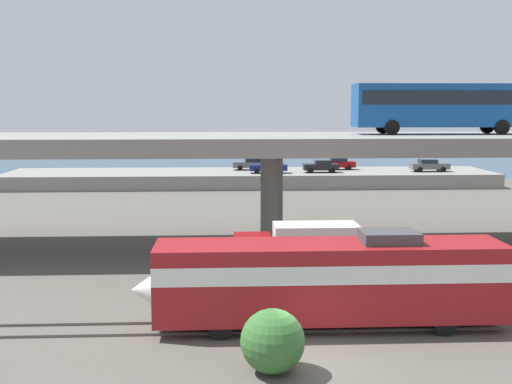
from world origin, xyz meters
name	(u,v)px	position (x,y,z in m)	size (l,w,h in m)	color
ground_plane	(312,364)	(0.00, 0.00, 0.00)	(260.00, 260.00, 0.00)	#565149
rail_strip_near	(301,332)	(0.00, 3.28, 0.06)	(110.00, 0.12, 0.12)	#59544C
rail_strip_far	(297,320)	(0.00, 4.72, 0.06)	(110.00, 0.12, 0.12)	#59544C
train_locomotive	(312,277)	(0.55, 4.00, 2.19)	(15.85, 3.04, 4.18)	maroon
highway_overpass	(272,147)	(0.00, 20.00, 6.78)	(96.00, 10.88, 7.57)	gray
transit_bus_on_overpass	(442,104)	(11.70, 20.92, 9.63)	(12.00, 2.68, 3.40)	#14478C
service_truck_west	(300,249)	(0.95, 11.92, 1.64)	(6.80, 2.46, 3.04)	maroon
pier_parking_lot	(250,178)	(0.00, 55.00, 0.84)	(58.35, 10.94, 1.68)	gray
parked_car_0	(268,167)	(2.06, 52.70, 2.45)	(4.42, 1.85, 1.50)	navy
parked_car_1	(337,163)	(10.87, 56.61, 2.45)	(4.57, 1.92, 1.50)	maroon
parked_car_2	(429,165)	(21.57, 53.60, 2.45)	(4.56, 1.95, 1.50)	#515459
parked_car_3	(252,164)	(0.29, 56.75, 2.45)	(4.69, 1.92, 1.50)	#515459
parked_car_4	(321,166)	(8.36, 53.14, 2.45)	(4.16, 1.89, 1.50)	black
harbor_water	(244,167)	(0.00, 78.00, 0.00)	(140.00, 36.00, 0.01)	navy
shrub_right	(273,341)	(-1.50, -0.67, 1.16)	(2.31, 2.31, 2.31)	#356830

